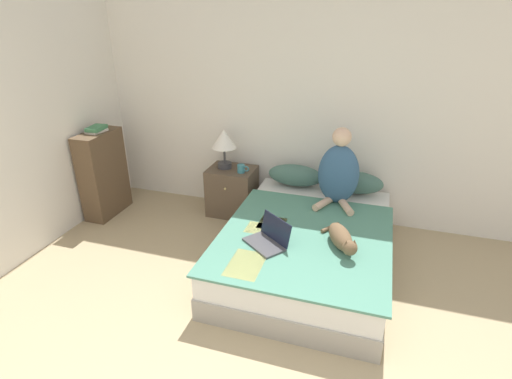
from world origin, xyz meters
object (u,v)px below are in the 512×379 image
pillow_far (354,182)px  pillow_near (295,175)px  bed (307,246)px  laptop_open (268,239)px  cat_tabby (342,238)px  bookshelf (103,174)px  nightstand (232,191)px  person_sitting (339,172)px  book_stack_top (96,129)px  coffee_mug (242,169)px  table_lamp (224,141)px

pillow_far → pillow_near: bearing=180.0°
bed → laptop_open: (-0.26, -0.39, 0.26)m
cat_tabby → bookshelf: bookshelf is taller
nightstand → bookshelf: bookshelf is taller
person_sitting → book_stack_top: bearing=-175.8°
bed → person_sitting: person_sitting is taller
pillow_far → cat_tabby: 1.10m
coffee_mug → cat_tabby: bearing=-39.1°
pillow_near → table_lamp: table_lamp is taller
pillow_near → pillow_far: 0.63m
bed → book_stack_top: 2.56m
bed → pillow_far: (0.31, 0.84, 0.33)m
person_sitting → table_lamp: (-1.28, 0.24, 0.12)m
laptop_open → book_stack_top: book_stack_top is taller
bookshelf → person_sitting: bearing=4.4°
cat_tabby → laptop_open: bearing=-102.4°
bookshelf → book_stack_top: 0.52m
bookshelf → book_stack_top: bearing=59.3°
pillow_far → coffee_mug: bearing=-174.0°
pillow_far → person_sitting: bearing=-116.1°
bed → bookshelf: size_ratio=2.04×
pillow_far → person_sitting: 0.38m
bed → laptop_open: 0.54m
pillow_far → cat_tabby: size_ratio=1.04×
bed → pillow_near: pillow_near is taller
bed → cat_tabby: (0.31, -0.26, 0.30)m
nightstand → coffee_mug: size_ratio=4.13×
bookshelf → nightstand: bearing=17.3°
pillow_near → nightstand: size_ratio=1.08×
pillow_near → book_stack_top: book_stack_top is taller
bed → pillow_near: (-0.31, 0.84, 0.33)m
nightstand → coffee_mug: 0.36m
pillow_near → person_sitting: (0.48, -0.29, 0.21)m
bed → nightstand: bearing=142.6°
person_sitting → coffee_mug: person_sitting is taller
bookshelf → book_stack_top: (0.00, 0.01, 0.52)m
laptop_open → table_lamp: size_ratio=0.97×
bed → pillow_far: pillow_far is taller
cat_tabby → pillow_far: bearing=154.4°
pillow_near → nightstand: 0.76m
pillow_near → coffee_mug: bearing=-167.5°
bookshelf → laptop_open: bearing=-19.1°
coffee_mug → pillow_far: bearing=6.0°
laptop_open → coffee_mug: size_ratio=3.23×
laptop_open → coffee_mug: coffee_mug is taller
laptop_open → cat_tabby: bearing=50.6°
bed → cat_tabby: cat_tabby is taller
person_sitting → table_lamp: person_sitting is taller
bed → bookshelf: (-2.41, 0.35, 0.28)m
cat_tabby → nightstand: size_ratio=1.04×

